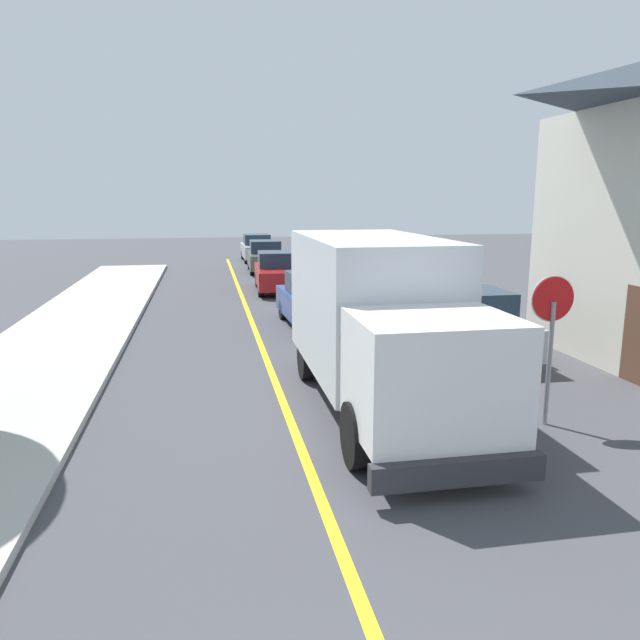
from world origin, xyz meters
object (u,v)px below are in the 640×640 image
Objects in this scene: parked_car_far at (265,257)px; stop_sign at (552,322)px; parked_car_near at (316,301)px; parked_car_mid at (278,273)px; parked_van_across at (470,323)px; parked_car_furthest at (257,248)px; box_truck at (379,316)px.

parked_car_far is 23.41m from stop_sign.
stop_sign is (2.50, -8.86, 1.06)m from parked_car_near.
stop_sign is at bearing -80.23° from parked_car_mid.
parked_car_near and parked_car_far have the same top height.
parked_van_across is (3.29, -3.98, 0.00)m from parked_car_near.
parked_car_near and parked_van_across have the same top height.
parked_car_furthest is at bearing 95.15° from stop_sign.
parked_car_mid and parked_car_far have the same top height.
stop_sign reaches higher than parked_car_far.
parked_car_far is at bearing -90.34° from parked_car_furthest.
parked_car_mid is at bearing -91.37° from parked_car_far.
parked_van_across is at bearing -50.46° from parked_car_near.
parked_car_near is 14.37m from parked_car_far.
parked_van_across is (3.59, -11.44, 0.00)m from parked_car_mid.
parked_van_across is 1.67× the size of stop_sign.
parked_car_furthest is 1.00× the size of parked_van_across.
parked_car_far is (-0.14, 14.37, 0.00)m from parked_car_near.
parked_car_furthest is 29.10m from stop_sign.
parked_car_near is 1.01× the size of parked_car_furthest.
box_truck is 1.61× the size of parked_car_far.
box_truck is 4.93m from parked_van_across.
parked_car_far and parked_car_furthest have the same top height.
box_truck is 3.04m from stop_sign.
parked_car_mid is at bearing 99.77° from stop_sign.
stop_sign is at bearing -74.22° from parked_car_near.
box_truck is 1.61× the size of parked_car_near.
parked_car_mid is 16.59m from stop_sign.
box_truck is at bearing -135.31° from parked_van_across.
parked_car_far is (0.17, 6.92, 0.00)m from parked_car_mid.
parked_car_near is (0.15, 7.38, -0.97)m from box_truck.
stop_sign reaches higher than parked_van_across.
parked_van_across is 5.05m from stop_sign.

